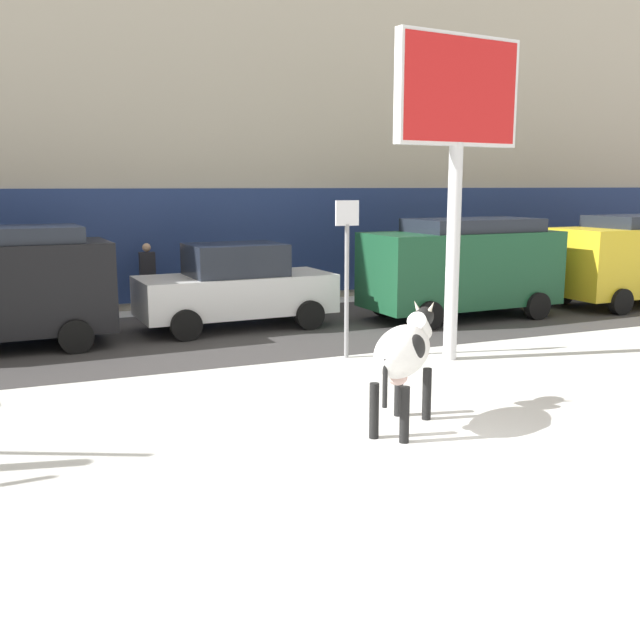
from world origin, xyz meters
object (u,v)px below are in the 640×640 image
(car_white_sedan, at_px, (236,287))
(car_darkgreen_van, at_px, (462,265))
(pedestrian_by_cars, at_px, (429,265))
(street_sign, at_px, (347,266))
(cow_holstein, at_px, (405,352))
(billboard, at_px, (458,111))
(pedestrian_far_left, at_px, (148,279))
(car_yellow_van, at_px, (637,257))

(car_white_sedan, bearing_deg, car_darkgreen_van, -9.99)
(pedestrian_by_cars, height_order, street_sign, street_sign)
(car_darkgreen_van, height_order, pedestrian_by_cars, car_darkgreen_van)
(cow_holstein, xyz_separation_m, billboard, (2.63, 2.95, 3.31))
(pedestrian_by_cars, bearing_deg, car_darkgreen_van, -108.58)
(cow_holstein, relative_size, pedestrian_far_left, 0.97)
(cow_holstein, xyz_separation_m, pedestrian_far_left, (-1.51, 9.64, -0.12))
(car_darkgreen_van, distance_m, street_sign, 4.94)
(cow_holstein, bearing_deg, car_yellow_van, 30.92)
(cow_holstein, xyz_separation_m, car_yellow_van, (10.43, 6.25, 0.24))
(cow_holstein, relative_size, car_darkgreen_van, 0.36)
(pedestrian_far_left, bearing_deg, pedestrian_by_cars, 0.00)
(car_yellow_van, xyz_separation_m, pedestrian_by_cars, (-4.17, 3.39, -0.36))
(car_darkgreen_van, relative_size, car_yellow_van, 1.00)
(car_white_sedan, xyz_separation_m, car_yellow_van, (10.46, -1.08, 0.33))
(street_sign, bearing_deg, pedestrian_by_cars, 47.77)
(billboard, height_order, pedestrian_far_left, billboard)
(billboard, bearing_deg, car_yellow_van, 22.91)
(cow_holstein, relative_size, car_yellow_van, 0.36)
(car_darkgreen_van, height_order, street_sign, street_sign)
(car_yellow_van, xyz_separation_m, pedestrian_far_left, (-11.94, 3.39, -0.36))
(billboard, xyz_separation_m, street_sign, (-1.65, 0.88, -2.64))
(pedestrian_by_cars, bearing_deg, pedestrian_far_left, 180.00)
(car_white_sedan, bearing_deg, street_sign, -73.85)
(cow_holstein, relative_size, pedestrian_by_cars, 0.97)
(billboard, xyz_separation_m, car_white_sedan, (-2.66, 4.38, -3.41))
(street_sign, bearing_deg, car_darkgreen_van, 31.69)
(cow_holstein, distance_m, car_darkgreen_van, 8.25)
(car_yellow_van, bearing_deg, cow_holstein, -149.08)
(billboard, height_order, car_yellow_van, billboard)
(car_darkgreen_van, distance_m, pedestrian_far_left, 7.43)
(cow_holstein, relative_size, street_sign, 0.59)
(cow_holstein, distance_m, pedestrian_far_left, 9.76)
(cow_holstein, xyz_separation_m, car_white_sedan, (-0.03, 7.33, -0.09))
(car_yellow_van, height_order, pedestrian_far_left, car_yellow_van)
(billboard, distance_m, street_sign, 3.24)
(car_yellow_van, height_order, pedestrian_by_cars, car_yellow_van)
(pedestrian_by_cars, relative_size, pedestrian_far_left, 1.00)
(car_white_sedan, relative_size, car_darkgreen_van, 0.91)
(street_sign, bearing_deg, car_white_sedan, 106.15)
(cow_holstein, relative_size, car_white_sedan, 0.39)
(pedestrian_far_left, bearing_deg, car_yellow_van, -15.85)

